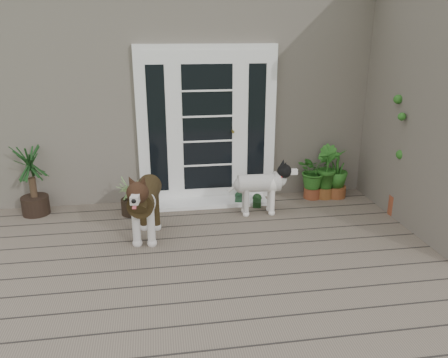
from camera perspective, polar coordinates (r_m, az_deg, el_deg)
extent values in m
cube|color=#6B5B4C|center=(4.56, 3.97, -13.06)|extent=(6.20, 4.60, 0.12)
cube|color=#665E54|center=(8.12, -2.52, 12.31)|extent=(7.40, 4.00, 3.10)
cube|color=white|center=(6.14, -2.16, 6.86)|extent=(1.90, 0.14, 2.15)
cube|color=white|center=(6.26, -1.83, -2.97)|extent=(1.60, 0.40, 0.05)
imported|color=#175019|center=(6.50, 11.33, 0.14)|extent=(0.64, 0.64, 0.61)
imported|color=#275518|center=(6.57, 12.79, 0.00)|extent=(0.40, 0.40, 0.56)
imported|color=#1D621C|center=(6.63, 14.21, 0.16)|extent=(0.51, 0.51, 0.58)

